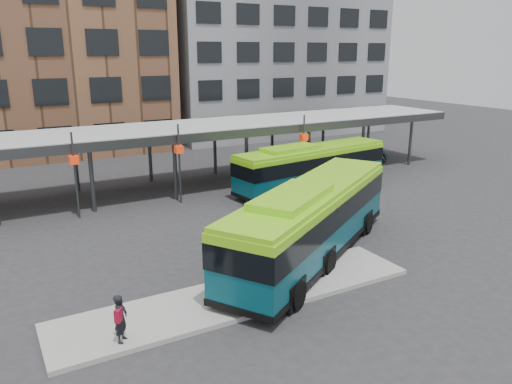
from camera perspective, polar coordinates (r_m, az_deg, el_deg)
name	(u,v)px	position (r m, az deg, el deg)	size (l,w,h in m)	color
ground	(314,245)	(24.14, 6.62, -6.07)	(120.00, 120.00, 0.00)	#28282B
boarding_island	(241,296)	(19.13, -1.71, -11.83)	(14.00, 3.00, 0.18)	gray
canopy	(203,129)	(34.00, -6.09, 7.22)	(40.00, 6.53, 4.80)	#999B9E
building_brick	(5,26)	(50.18, -26.71, 16.60)	(26.00, 14.00, 22.00)	brown
building_grey	(265,41)	(57.99, 1.09, 16.91)	(24.00, 14.00, 20.00)	slate
bus_front	(311,219)	(22.04, 6.34, -3.08)	(12.41, 9.24, 3.57)	#073F4D
bus_rear	(311,166)	(33.19, 6.34, 3.00)	(11.57, 3.84, 3.13)	#073F4D
pedestrian	(121,318)	(16.49, -15.20, -13.75)	(0.64, 0.69, 1.58)	black
bike_rack	(360,160)	(40.95, 11.80, 3.57)	(6.43, 1.49, 1.02)	slate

